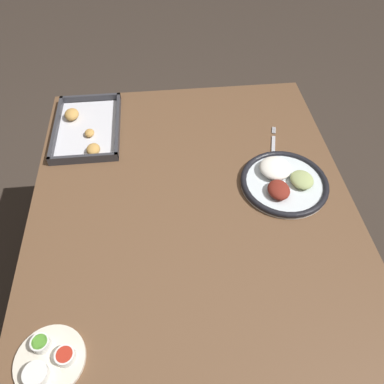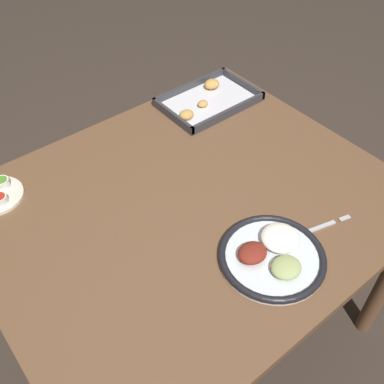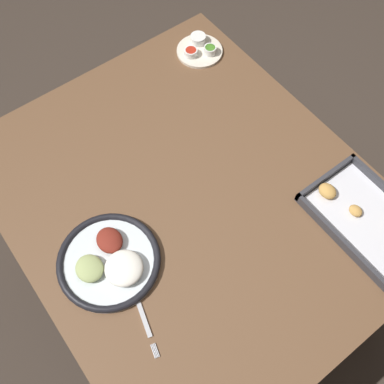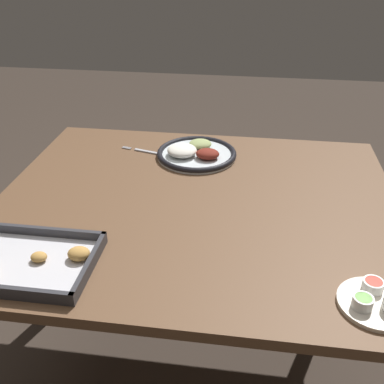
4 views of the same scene
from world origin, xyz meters
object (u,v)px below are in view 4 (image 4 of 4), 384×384
dinner_plate (196,153)px  fork (151,152)px  saucer_plate (378,301)px  baking_tray (22,262)px

dinner_plate → fork: dinner_plate is taller
saucer_plate → baking_tray: size_ratio=0.46×
fork → saucer_plate: bearing=148.3°
saucer_plate → dinner_plate: bearing=-54.5°
fork → baking_tray: size_ratio=0.59×
dinner_plate → baking_tray: bearing=63.1°
dinner_plate → baking_tray: size_ratio=0.80×
saucer_plate → baking_tray: baking_tray is taller
fork → saucer_plate: size_ratio=1.29×
dinner_plate → baking_tray: (0.33, 0.66, -0.00)m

